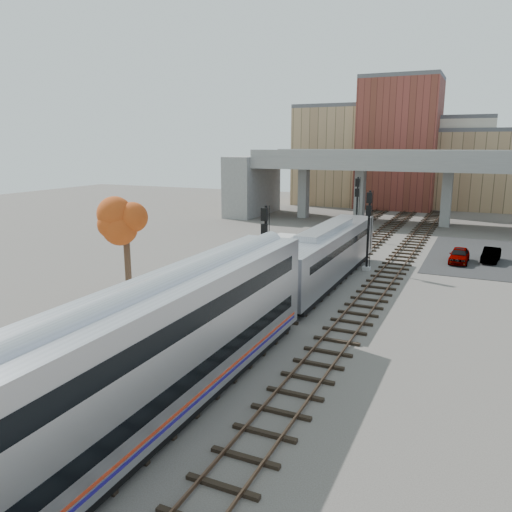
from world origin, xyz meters
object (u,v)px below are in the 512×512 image
Objects in this scene: coach at (131,368)px; signal_mast_far at (357,209)px; signal_mast_near at (265,257)px; car_b at (491,255)px; car_a at (459,255)px; locomotive at (325,254)px; signal_mast_mid at (368,232)px; tree at (125,221)px.

signal_mast_far is (-2.10, 40.84, 0.53)m from coach.
car_b is at bearing 54.81° from signal_mast_near.
car_a is (10.94, 17.56, -2.39)m from signal_mast_near.
signal_mast_near is 0.95× the size of signal_mast_far.
signal_mast_mid reaches higher than locomotive.
signal_mast_far is at bearing 164.28° from car_b.
locomotive is at bearing 90.00° from coach.
tree is at bearing -129.91° from car_b.
locomotive reaches higher than car_b.
car_a is 1.05× the size of car_b.
signal_mast_near is at bearing -118.64° from car_b.
coach reaches higher than car_a.
signal_mast_far is at bearing 148.99° from car_a.
signal_mast_mid is 13.69m from signal_mast_far.
signal_mast_near is 1.74× the size of car_b.
car_a is (20.12, 19.98, -4.53)m from tree.
locomotive is 14.34m from car_a.
car_a is (6.84, 6.00, -2.48)m from signal_mast_mid.
signal_mast_near is at bearing -109.53° from signal_mast_mid.
signal_mast_mid is (2.00, 27.78, 0.39)m from coach.
car_b is (11.37, 35.33, -2.14)m from coach.
car_a is (8.84, 33.79, -2.09)m from coach.
car_b is (2.53, 1.54, -0.06)m from car_a.
car_a is 2.96m from car_b.
tree is 1.89× the size of car_b.
tree is 31.58m from car_b.
signal_mast_mid is at bearing -134.61° from car_b.
tree reaches higher than car_a.
signal_mast_mid is at bearing 85.88° from coach.
signal_mast_near reaches higher than car_b.
signal_mast_mid is 1.77× the size of car_b.
signal_mast_far reaches higher than signal_mast_mid.
coach is 3.79× the size of signal_mast_mid.
car_a reaches higher than car_b.
locomotive is 2.70× the size of tree.
signal_mast_mid is 19.39m from tree.
signal_mast_mid is 0.94× the size of tree.
locomotive is at bearing -125.23° from car_b.
signal_mast_mid is at bearing 68.88° from locomotive.
locomotive is at bearing 37.95° from tree.
tree reaches higher than coach.
tree reaches higher than signal_mast_mid.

